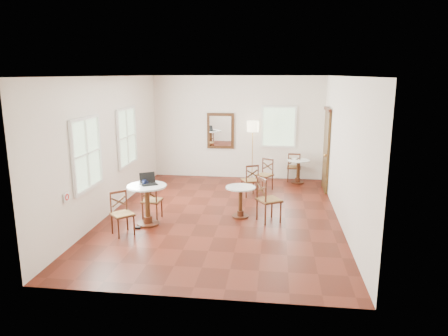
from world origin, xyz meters
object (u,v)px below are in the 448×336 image
object	(u,v)px
cafe_table_mid	(241,198)
floor_lamp	(253,130)
laptop	(148,181)
mouse	(152,183)
chair_near_a	(152,200)
cafe_table_back	(298,169)
chair_mid_b	(268,200)
cafe_table_near	(147,200)
water_glass	(140,183)
chair_back_b	(265,175)
chair_near_b	(122,213)
chair_mid_a	(250,180)
chair_back_a	(294,167)
power_adapter	(138,228)
navy_mug	(144,182)

from	to	relation	value
cafe_table_mid	floor_lamp	size ratio (longest dim) A/B	0.39
floor_lamp	laptop	distance (m)	4.32
cafe_table_mid	mouse	bearing A→B (deg)	-162.40
chair_near_a	mouse	world-z (taller)	mouse
cafe_table_back	chair_mid_b	distance (m)	3.39
cafe_table_back	laptop	world-z (taller)	laptop
cafe_table_near	water_glass	world-z (taller)	water_glass
chair_near_a	chair_back_b	bearing A→B (deg)	-127.82
chair_back_b	laptop	world-z (taller)	laptop
chair_near_b	water_glass	size ratio (longest dim) A/B	9.10
cafe_table_near	chair_near_a	size ratio (longest dim) A/B	1.00
cafe_table_near	chair_mid_b	size ratio (longest dim) A/B	0.87
water_glass	chair_mid_a	bearing A→B (deg)	48.43
chair_back_a	laptop	world-z (taller)	laptop
chair_mid_a	chair_mid_b	bearing A→B (deg)	79.93
chair_mid_a	chair_mid_b	size ratio (longest dim) A/B	0.87
cafe_table_back	mouse	world-z (taller)	mouse
cafe_table_mid	chair_mid_a	size ratio (longest dim) A/B	0.82
cafe_table_near	mouse	xyz separation A→B (m)	(0.07, 0.14, 0.34)
chair_back_b	mouse	xyz separation A→B (m)	(-2.24, -2.84, 0.44)
cafe_table_near	cafe_table_back	xyz separation A→B (m)	(3.22, 3.80, -0.11)
cafe_table_mid	chair_back_a	size ratio (longest dim) A/B	0.80
chair_mid_a	water_glass	bearing A→B (deg)	23.56
cafe_table_mid	laptop	distance (m)	2.00
chair_near_b	power_adapter	xyz separation A→B (m)	(0.19, 0.30, -0.40)
laptop	power_adapter	size ratio (longest dim) A/B	4.01
chair_mid_b	floor_lamp	distance (m)	3.60
chair_mid_b	mouse	bearing A→B (deg)	67.83
chair_back_b	laptop	distance (m)	3.72
chair_mid_b	chair_back_a	world-z (taller)	chair_mid_b
chair_mid_b	chair_mid_a	bearing A→B (deg)	-16.07
cafe_table_back	chair_back_a	bearing A→B (deg)	120.37
chair_mid_a	chair_back_a	world-z (taller)	chair_back_a
chair_near_b	laptop	bearing A→B (deg)	18.83
cafe_table_back	navy_mug	bearing A→B (deg)	-131.16
chair_near_a	chair_near_b	world-z (taller)	chair_near_b
laptop	chair_near_a	bearing A→B (deg)	63.25
cafe_table_mid	chair_back_b	bearing A→B (deg)	78.60
chair_near_b	chair_back_a	distance (m)	5.71
floor_lamp	water_glass	size ratio (longest dim) A/B	18.80
chair_near_b	chair_back_a	world-z (taller)	chair_back_a
chair_back_b	floor_lamp	xyz separation A→B (m)	(-0.40, 0.95, 1.05)
chair_back_b	cafe_table_back	bearing A→B (deg)	72.61
chair_near_b	chair_back_b	bearing A→B (deg)	9.43
floor_lamp	laptop	size ratio (longest dim) A/B	4.23
chair_back_b	mouse	bearing A→B (deg)	-97.76
cafe_table_near	chair_back_b	world-z (taller)	cafe_table_near
cafe_table_near	laptop	size ratio (longest dim) A/B	2.05
cafe_table_back	floor_lamp	distance (m)	1.69
chair_back_a	chair_back_b	bearing A→B (deg)	53.97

